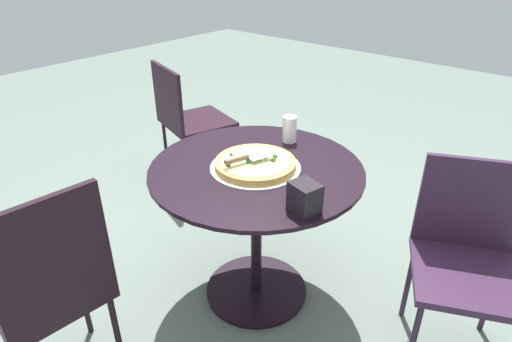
% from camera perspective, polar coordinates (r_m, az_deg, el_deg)
% --- Properties ---
extents(ground_plane, '(10.00, 10.00, 0.00)m').
position_cam_1_polar(ground_plane, '(2.27, 0.03, -15.45)').
color(ground_plane, '#5B6860').
extents(patio_table, '(0.92, 0.92, 0.71)m').
position_cam_1_polar(patio_table, '(1.95, 0.04, -4.20)').
color(patio_table, black).
rests_on(patio_table, ground).
extents(pizza_on_tray, '(0.39, 0.39, 0.05)m').
position_cam_1_polar(pizza_on_tray, '(1.84, -0.00, 0.91)').
color(pizza_on_tray, silver).
rests_on(pizza_on_tray, patio_table).
extents(pizza_server, '(0.11, 0.21, 0.02)m').
position_cam_1_polar(pizza_server, '(1.81, -1.18, 1.82)').
color(pizza_server, silver).
rests_on(pizza_server, pizza_on_tray).
extents(drinking_cup, '(0.07, 0.07, 0.13)m').
position_cam_1_polar(drinking_cup, '(2.07, 4.45, 5.53)').
color(drinking_cup, white).
rests_on(drinking_cup, patio_table).
extents(napkin_dispenser, '(0.12, 0.11, 0.11)m').
position_cam_1_polar(napkin_dispenser, '(1.54, 6.42, -3.51)').
color(napkin_dispenser, black).
rests_on(napkin_dispenser, patio_table).
extents(patio_chair_near, '(0.54, 0.54, 0.84)m').
position_cam_1_polar(patio_chair_near, '(1.92, 26.08, -9.46)').
color(patio_chair_near, '#2F1B32').
rests_on(patio_chair_near, ground).
extents(patio_chair_far, '(0.40, 0.40, 0.92)m').
position_cam_1_polar(patio_chair_far, '(1.68, -25.35, -13.52)').
color(patio_chair_far, black).
rests_on(patio_chair_far, ground).
extents(patio_chair_corner, '(0.54, 0.54, 0.84)m').
position_cam_1_polar(patio_chair_corner, '(3.06, -9.14, 7.29)').
color(patio_chair_corner, black).
rests_on(patio_chair_corner, ground).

